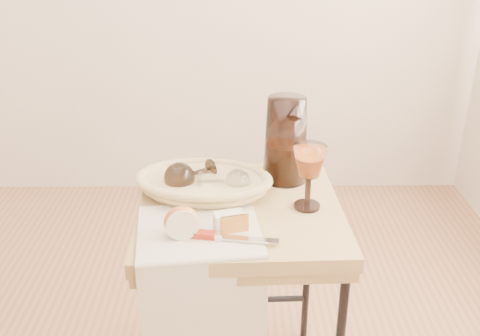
{
  "coord_description": "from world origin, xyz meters",
  "views": [
    {
      "loc": [
        0.54,
        -1.02,
        1.42
      ],
      "look_at": [
        0.56,
        0.28,
        0.82
      ],
      "focal_mm": 41.22,
      "sensor_mm": 36.0,
      "label": 1
    }
  ],
  "objects_px": {
    "apple_half": "(181,221)",
    "wine_goblet": "(309,177)",
    "tea_towel": "(199,230)",
    "bread_basket": "(204,185)",
    "goblet_lying_a": "(193,173)",
    "table_knife": "(223,236)",
    "side_table": "(240,307)",
    "goblet_lying_b": "(222,181)",
    "pitcher": "(286,140)"
  },
  "relations": [
    {
      "from": "apple_half",
      "to": "wine_goblet",
      "type": "bearing_deg",
      "value": 13.53
    },
    {
      "from": "tea_towel",
      "to": "bread_basket",
      "type": "relative_size",
      "value": 0.89
    },
    {
      "from": "tea_towel",
      "to": "bread_basket",
      "type": "height_order",
      "value": "bread_basket"
    },
    {
      "from": "goblet_lying_a",
      "to": "table_knife",
      "type": "distance_m",
      "value": 0.28
    },
    {
      "from": "side_table",
      "to": "tea_towel",
      "type": "bearing_deg",
      "value": -127.15
    },
    {
      "from": "goblet_lying_b",
      "to": "table_knife",
      "type": "relative_size",
      "value": 0.47
    },
    {
      "from": "apple_half",
      "to": "bread_basket",
      "type": "bearing_deg",
      "value": 68.59
    },
    {
      "from": "bread_basket",
      "to": "pitcher",
      "type": "xyz_separation_m",
      "value": [
        0.24,
        0.09,
        0.1
      ]
    },
    {
      "from": "side_table",
      "to": "tea_towel",
      "type": "relative_size",
      "value": 2.3
    },
    {
      "from": "pitcher",
      "to": "table_knife",
      "type": "distance_m",
      "value": 0.4
    },
    {
      "from": "bread_basket",
      "to": "goblet_lying_a",
      "type": "relative_size",
      "value": 2.41
    },
    {
      "from": "pitcher",
      "to": "goblet_lying_b",
      "type": "bearing_deg",
      "value": -125.19
    },
    {
      "from": "side_table",
      "to": "table_knife",
      "type": "xyz_separation_m",
      "value": [
        -0.04,
        -0.18,
        0.36
      ]
    },
    {
      "from": "goblet_lying_a",
      "to": "table_knife",
      "type": "xyz_separation_m",
      "value": [
        0.09,
        -0.27,
        -0.04
      ]
    },
    {
      "from": "bread_basket",
      "to": "tea_towel",
      "type": "bearing_deg",
      "value": -84.12
    },
    {
      "from": "pitcher",
      "to": "wine_goblet",
      "type": "height_order",
      "value": "pitcher"
    },
    {
      "from": "side_table",
      "to": "goblet_lying_a",
      "type": "bearing_deg",
      "value": 147.75
    },
    {
      "from": "bread_basket",
      "to": "goblet_lying_a",
      "type": "distance_m",
      "value": 0.04
    },
    {
      "from": "tea_towel",
      "to": "wine_goblet",
      "type": "bearing_deg",
      "value": 16.13
    },
    {
      "from": "bread_basket",
      "to": "goblet_lying_b",
      "type": "bearing_deg",
      "value": -15.15
    },
    {
      "from": "apple_half",
      "to": "side_table",
      "type": "bearing_deg",
      "value": 37.88
    },
    {
      "from": "goblet_lying_a",
      "to": "wine_goblet",
      "type": "bearing_deg",
      "value": 126.7
    },
    {
      "from": "goblet_lying_a",
      "to": "goblet_lying_b",
      "type": "relative_size",
      "value": 1.22
    },
    {
      "from": "wine_goblet",
      "to": "table_knife",
      "type": "xyz_separation_m",
      "value": [
        -0.22,
        -0.17,
        -0.08
      ]
    },
    {
      "from": "goblet_lying_b",
      "to": "wine_goblet",
      "type": "height_order",
      "value": "wine_goblet"
    },
    {
      "from": "goblet_lying_b",
      "to": "wine_goblet",
      "type": "bearing_deg",
      "value": -15.92
    },
    {
      "from": "pitcher",
      "to": "table_knife",
      "type": "bearing_deg",
      "value": -93.83
    },
    {
      "from": "pitcher",
      "to": "table_knife",
      "type": "relative_size",
      "value": 1.2
    },
    {
      "from": "side_table",
      "to": "apple_half",
      "type": "distance_m",
      "value": 0.45
    },
    {
      "from": "bread_basket",
      "to": "side_table",
      "type": "bearing_deg",
      "value": -27.19
    },
    {
      "from": "pitcher",
      "to": "table_knife",
      "type": "height_order",
      "value": "pitcher"
    },
    {
      "from": "goblet_lying_a",
      "to": "wine_goblet",
      "type": "relative_size",
      "value": 0.78
    },
    {
      "from": "tea_towel",
      "to": "goblet_lying_b",
      "type": "relative_size",
      "value": 2.63
    },
    {
      "from": "goblet_lying_b",
      "to": "table_knife",
      "type": "xyz_separation_m",
      "value": [
        0.01,
        -0.23,
        -0.03
      ]
    },
    {
      "from": "apple_half",
      "to": "table_knife",
      "type": "height_order",
      "value": "apple_half"
    },
    {
      "from": "goblet_lying_b",
      "to": "wine_goblet",
      "type": "relative_size",
      "value": 0.63
    },
    {
      "from": "goblet_lying_a",
      "to": "table_knife",
      "type": "relative_size",
      "value": 0.58
    },
    {
      "from": "wine_goblet",
      "to": "table_knife",
      "type": "relative_size",
      "value": 0.74
    },
    {
      "from": "tea_towel",
      "to": "table_knife",
      "type": "relative_size",
      "value": 1.24
    },
    {
      "from": "tea_towel",
      "to": "side_table",
      "type": "bearing_deg",
      "value": 45.98
    },
    {
      "from": "tea_towel",
      "to": "bread_basket",
      "type": "xyz_separation_m",
      "value": [
        0.0,
        0.2,
        0.02
      ]
    },
    {
      "from": "apple_half",
      "to": "tea_towel",
      "type": "bearing_deg",
      "value": 23.99
    },
    {
      "from": "goblet_lying_b",
      "to": "pitcher",
      "type": "relative_size",
      "value": 0.39
    },
    {
      "from": "goblet_lying_a",
      "to": "wine_goblet",
      "type": "distance_m",
      "value": 0.33
    },
    {
      "from": "goblet_lying_b",
      "to": "wine_goblet",
      "type": "distance_m",
      "value": 0.24
    },
    {
      "from": "tea_towel",
      "to": "apple_half",
      "type": "distance_m",
      "value": 0.06
    },
    {
      "from": "wine_goblet",
      "to": "apple_half",
      "type": "height_order",
      "value": "wine_goblet"
    },
    {
      "from": "apple_half",
      "to": "table_knife",
      "type": "bearing_deg",
      "value": -21.43
    },
    {
      "from": "goblet_lying_a",
      "to": "apple_half",
      "type": "distance_m",
      "value": 0.25
    },
    {
      "from": "goblet_lying_a",
      "to": "pitcher",
      "type": "xyz_separation_m",
      "value": [
        0.27,
        0.08,
        0.07
      ]
    }
  ]
}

